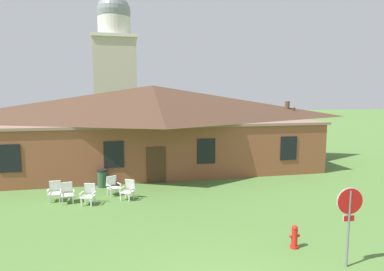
# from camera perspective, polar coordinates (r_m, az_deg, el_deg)

# --- Properties ---
(brick_building) EXTENTS (22.37, 10.40, 5.79)m
(brick_building) POSITION_cam_1_polar(r_m,az_deg,el_deg) (23.75, -6.86, 1.86)
(brick_building) COLOR brown
(brick_building) RESTS_ON ground
(dome_tower) EXTENTS (5.18, 5.18, 17.72)m
(dome_tower) POSITION_cam_1_polar(r_m,az_deg,el_deg) (40.75, -13.27, 11.00)
(dome_tower) COLOR #BCB29E
(dome_tower) RESTS_ON ground
(stop_sign) EXTENTS (0.80, 0.12, 2.41)m
(stop_sign) POSITION_cam_1_polar(r_m,az_deg,el_deg) (10.73, 25.90, -11.90)
(stop_sign) COLOR slate
(stop_sign) RESTS_ON ground
(lawn_chair_by_porch) EXTENTS (0.67, 0.70, 0.96)m
(lawn_chair_by_porch) POSITION_cam_1_polar(r_m,az_deg,el_deg) (17.23, -22.93, -8.90)
(lawn_chair_by_porch) COLOR white
(lawn_chair_by_porch) RESTS_ON ground
(lawn_chair_near_door) EXTENTS (0.72, 0.76, 0.96)m
(lawn_chair_near_door) POSITION_cam_1_polar(r_m,az_deg,el_deg) (16.74, -21.09, -9.27)
(lawn_chair_near_door) COLOR silver
(lawn_chair_near_door) RESTS_ON ground
(lawn_chair_left_end) EXTENTS (0.74, 0.79, 0.96)m
(lawn_chair_left_end) POSITION_cam_1_polar(r_m,az_deg,el_deg) (16.18, -17.65, -9.69)
(lawn_chair_left_end) COLOR white
(lawn_chair_left_end) RESTS_ON ground
(lawn_chair_middle) EXTENTS (0.80, 0.84, 0.96)m
(lawn_chair_middle) POSITION_cam_1_polar(r_m,az_deg,el_deg) (17.30, -13.76, -8.47)
(lawn_chair_middle) COLOR white
(lawn_chair_middle) RESTS_ON ground
(lawn_chair_right_end) EXTENTS (0.84, 0.86, 0.96)m
(lawn_chair_right_end) POSITION_cam_1_polar(r_m,az_deg,el_deg) (16.44, -11.09, -9.21)
(lawn_chair_right_end) COLOR silver
(lawn_chair_right_end) RESTS_ON ground
(bare_tree_beside_building) EXTENTS (1.28, 1.22, 4.63)m
(bare_tree_beside_building) POSITION_cam_1_polar(r_m,az_deg,el_deg) (26.53, 16.34, 1.13)
(bare_tree_beside_building) COLOR brown
(bare_tree_beside_building) RESTS_ON ground
(fire_hydrant) EXTENTS (0.36, 0.28, 0.79)m
(fire_hydrant) POSITION_cam_1_polar(r_m,az_deg,el_deg) (11.82, 17.54, -16.63)
(fire_hydrant) COLOR red
(fire_hydrant) RESTS_ON ground
(trash_bin) EXTENTS (0.56, 0.56, 0.98)m
(trash_bin) POSITION_cam_1_polar(r_m,az_deg,el_deg) (18.85, -15.48, -7.25)
(trash_bin) COLOR #335638
(trash_bin) RESTS_ON ground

